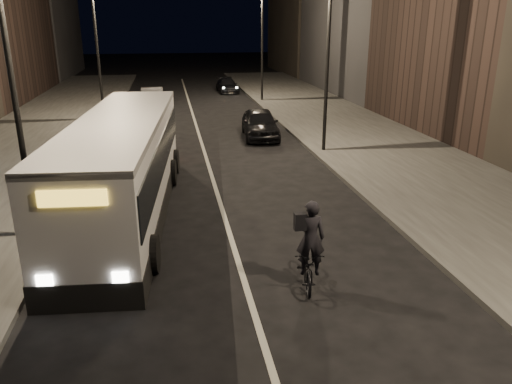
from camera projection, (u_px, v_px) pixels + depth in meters
name	position (u px, v px, depth m)	size (l,w,h in m)	color
ground	(247.00, 289.00, 11.76)	(180.00, 180.00, 0.00)	black
sidewalk_right	(365.00, 139.00, 26.16)	(7.00, 70.00, 0.16)	#333330
sidewalk_left	(22.00, 154.00, 23.38)	(7.00, 70.00, 0.16)	#333330
streetlight_right_mid	(323.00, 36.00, 22.05)	(1.20, 0.44, 8.12)	black
streetlight_right_far	(259.00, 29.00, 36.95)	(1.20, 0.44, 8.12)	black
streetlight_left_near	(18.00, 47.00, 12.86)	(1.20, 0.44, 8.12)	black
streetlight_left_far	(100.00, 32.00, 29.62)	(1.20, 0.44, 8.12)	black
city_bus	(124.00, 163.00, 15.80)	(3.53, 11.94, 3.18)	silver
cyclist_on_bicycle	(308.00, 257.00, 11.74)	(0.98, 1.99, 2.20)	black
car_near	(260.00, 123.00, 26.73)	(1.81, 4.49, 1.53)	black
car_mid	(152.00, 97.00, 36.40)	(1.52, 4.36, 1.44)	#353638
car_far	(227.00, 86.00, 43.62)	(1.64, 4.03, 1.17)	black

